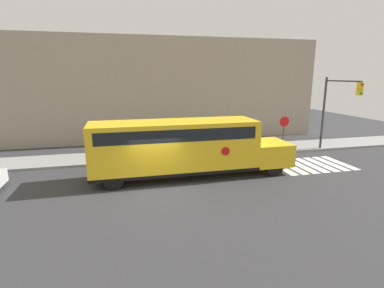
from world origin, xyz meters
The scene contains 7 objects.
ground_plane centered at (0.00, 0.00, 0.00)m, with size 60.00×60.00×0.00m, color #333335.
sidewalk_strip centered at (0.00, 6.50, 0.07)m, with size 44.00×3.00×0.15m.
building_backdrop centered at (0.00, 13.00, 4.32)m, with size 32.00×4.00×8.65m.
crosswalk_stripes centered at (10.01, 2.00, 0.00)m, with size 4.70×3.20×0.01m.
school_bus centered at (1.69, 1.77, 1.79)m, with size 11.17×2.57×3.14m.
stop_sign centered at (9.95, 5.38, 1.78)m, with size 0.75×0.10×2.65m.
traffic_light centered at (13.09, 4.19, 3.60)m, with size 0.28×3.44×5.42m.
Camera 1 is at (-1.65, -13.83, 5.55)m, focal length 28.00 mm.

